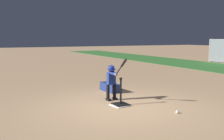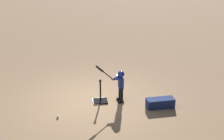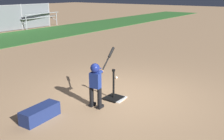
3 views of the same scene
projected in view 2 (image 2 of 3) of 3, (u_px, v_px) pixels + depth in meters
ground_plane at (94, 101)px, 9.80m from camera, size 90.00×90.00×0.00m
home_plate at (99, 101)px, 9.78m from camera, size 0.49×0.49×0.02m
batting_tee at (101, 99)px, 9.72m from camera, size 0.43×0.38×0.75m
batter_child at (120, 82)px, 9.54m from camera, size 0.88×0.33×1.26m
baseball at (58, 117)px, 8.83m from camera, size 0.07×0.07×0.07m
equipment_bag at (160, 103)px, 9.39m from camera, size 0.86×0.37×0.28m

